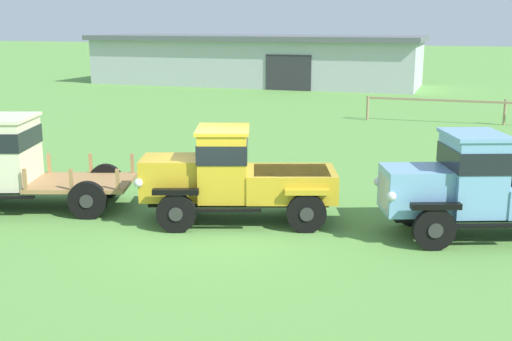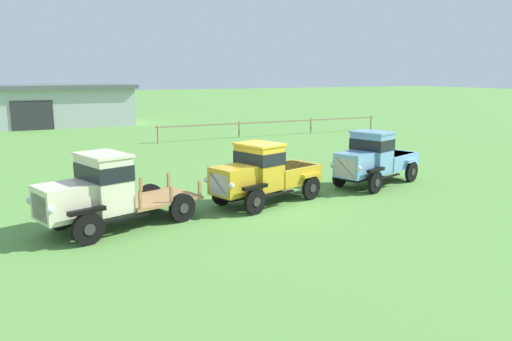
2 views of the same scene
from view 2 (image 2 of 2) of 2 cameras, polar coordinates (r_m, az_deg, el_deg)
name	(u,v)px [view 2 (image 2 of 2)]	position (r m, az deg, el deg)	size (l,w,h in m)	color
ground_plane	(270,208)	(17.50, 1.56, -4.32)	(240.00, 240.00, 0.00)	#5B9342
paddock_fence	(276,124)	(37.39, 2.28, 5.37)	(18.16, 0.64, 1.17)	#997F60
vintage_truck_foreground_near	(101,191)	(15.50, -17.32, -2.28)	(5.27, 3.31, 2.32)	black
vintage_truck_second_in_line	(264,173)	(17.91, 0.92, -0.24)	(4.78, 3.03, 2.22)	black
vintage_truck_midrow_center	(375,158)	(21.38, 13.40, 1.37)	(4.90, 3.14, 2.30)	black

